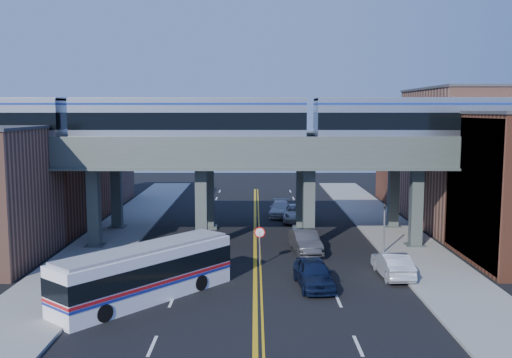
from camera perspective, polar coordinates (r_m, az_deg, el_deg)
ground at (r=35.34m, az=-0.09°, el=-9.95°), size 120.00×120.00×0.00m
sidewalk_west at (r=46.43m, az=-14.51°, el=-5.98°), size 5.00×70.00×0.16m
sidewalk_east at (r=46.43m, az=14.33°, el=-5.97°), size 5.00×70.00×0.16m
building_west_b at (r=53.35m, az=-20.39°, el=1.35°), size 8.00×14.00×11.00m
building_west_c at (r=65.78m, az=-16.44°, el=1.15°), size 8.00×10.00×8.00m
building_east_b at (r=53.32m, az=20.22°, el=1.90°), size 8.00×14.00×12.00m
building_east_c at (r=65.75m, az=16.25°, el=1.59°), size 8.00×10.00×9.00m
mural_panel at (r=40.90m, az=20.75°, el=-1.28°), size 0.10×9.50×9.50m
elevated_viaduct_near at (r=41.99m, az=-0.09°, el=1.73°), size 52.00×3.60×7.40m
elevated_viaduct_far at (r=48.97m, az=-0.10°, el=2.47°), size 52.00×3.60×7.40m
transit_train at (r=42.10m, az=-6.65°, el=5.78°), size 52.12×3.27×3.82m
stop_sign at (r=37.79m, az=0.37°, el=-6.08°), size 0.76×0.09×2.63m
traffic_signal at (r=41.64m, az=12.71°, el=-4.28°), size 0.15×0.18×4.10m
transit_bus at (r=31.85m, az=-10.97°, el=-9.29°), size 8.88×9.79×2.79m
car_lane_a at (r=33.72m, az=5.80°, el=-9.36°), size 2.37×4.97×1.64m
car_lane_b at (r=41.60m, az=4.96°, el=-6.24°), size 2.26×5.08×1.62m
car_lane_c at (r=53.25m, az=4.05°, el=-3.41°), size 2.75×5.49×1.49m
car_lane_d at (r=55.57m, az=2.44°, el=-3.00°), size 2.45×5.09×1.43m
car_parked_curb at (r=36.58m, az=13.50°, el=-8.32°), size 1.83×4.72×1.53m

